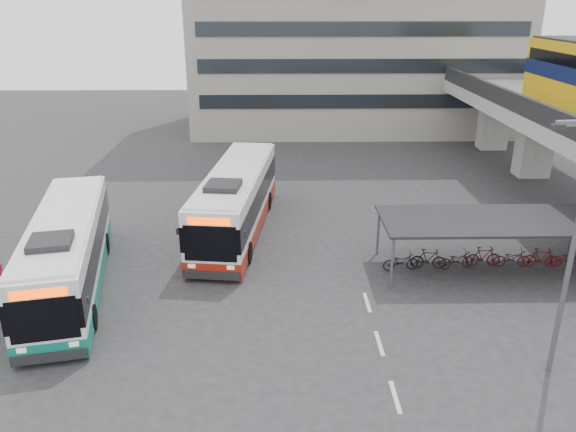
{
  "coord_description": "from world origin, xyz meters",
  "views": [
    {
      "loc": [
        -1.2,
        -20.58,
        11.86
      ],
      "look_at": [
        -0.74,
        4.97,
        2.0
      ],
      "focal_mm": 35.0,
      "sensor_mm": 36.0,
      "label": 1
    }
  ],
  "objects_px": {
    "bus_main": "(236,201)",
    "bus_teal": "(68,252)",
    "lamp_post": "(572,238)",
    "pedestrian": "(208,236)"
  },
  "relations": [
    {
      "from": "bus_main",
      "to": "bus_teal",
      "type": "xyz_separation_m",
      "value": [
        -6.86,
        -6.37,
        -0.07
      ]
    },
    {
      "from": "bus_main",
      "to": "bus_teal",
      "type": "height_order",
      "value": "bus_main"
    },
    {
      "from": "bus_teal",
      "to": "pedestrian",
      "type": "distance_m",
      "value": 6.71
    },
    {
      "from": "bus_main",
      "to": "lamp_post",
      "type": "relative_size",
      "value": 1.47
    },
    {
      "from": "bus_main",
      "to": "lamp_post",
      "type": "xyz_separation_m",
      "value": [
        11.39,
        -12.77,
        3.22
      ]
    },
    {
      "from": "bus_teal",
      "to": "bus_main",
      "type": "bearing_deg",
      "value": 30.9
    },
    {
      "from": "bus_main",
      "to": "bus_teal",
      "type": "relative_size",
      "value": 1.04
    },
    {
      "from": "bus_main",
      "to": "pedestrian",
      "type": "height_order",
      "value": "bus_main"
    },
    {
      "from": "bus_main",
      "to": "pedestrian",
      "type": "distance_m",
      "value": 3.17
    },
    {
      "from": "pedestrian",
      "to": "lamp_post",
      "type": "xyz_separation_m",
      "value": [
        12.63,
        -9.98,
        4.09
      ]
    }
  ]
}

